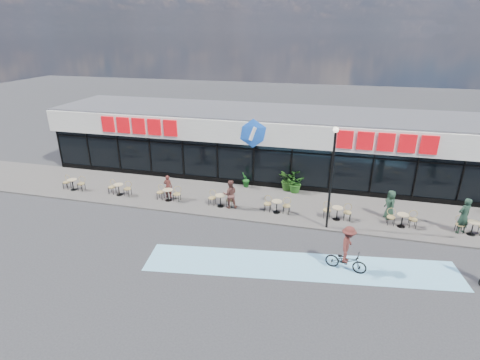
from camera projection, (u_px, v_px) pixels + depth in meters
The scene contains 21 objects.
ground at pixel (224, 238), 19.16m from camera, with size 120.00×120.00×0.00m, color #28282B.
sidewalk at pixel (245, 201), 23.19m from camera, with size 44.00×5.00×0.10m, color #4E4945.
bike_lane at pixel (300, 266), 16.91m from camera, with size 14.00×2.20×0.01m, color #70B3D5.
building at pixel (262, 142), 27.22m from camera, with size 30.60×6.57×4.75m.
lamp_post at pixel (332, 171), 18.84m from camera, with size 0.28×0.28×5.48m.
bistro_set_0 at pixel (74, 183), 24.59m from camera, with size 1.54×0.62×0.90m.
bistro_set_1 at pixel (119, 188), 23.83m from camera, with size 1.54×0.62×0.90m.
bistro_set_2 at pixel (168, 193), 23.06m from camera, with size 1.54×0.62×0.90m.
bistro_set_3 at pixel (221, 199), 22.30m from camera, with size 1.54×0.62×0.90m.
bistro_set_4 at pixel (277, 205), 21.53m from camera, with size 1.54×0.62×0.90m.
bistro_set_5 at pixel (337, 211), 20.76m from camera, with size 1.54×0.62×0.90m.
bistro_set_6 at pixel (402, 218), 20.00m from camera, with size 1.54×0.62×0.90m.
bistro_set_7 at pixel (472, 226), 19.23m from camera, with size 1.54×0.62×0.90m.
potted_plant_left at pixel (246, 180), 24.93m from camera, with size 0.59×0.47×1.07m, color #175219.
potted_plant_mid at pixel (288, 181), 24.38m from camera, with size 1.24×1.07×1.37m, color #234C15.
potted_plant_right at pixel (294, 183), 24.13m from camera, with size 1.18×1.02×1.31m, color #225518.
patron_left at pixel (168, 186), 23.30m from camera, with size 0.55×0.36×1.50m, color #491D1A.
patron_right at pixel (230, 194), 21.93m from camera, with size 0.84×0.66×1.74m, color brown.
pedestrian_a at pixel (390, 205), 20.69m from camera, with size 0.82×0.53×1.67m, color #1A2F22.
pedestrian_c at pixel (464, 216), 19.14m from camera, with size 0.72×0.47×1.97m, color #1A2F23.
cyclist_a at pixel (347, 252), 16.31m from camera, with size 1.89×1.21×2.16m.
Camera 1 is at (4.86, -15.95, 9.95)m, focal length 28.00 mm.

